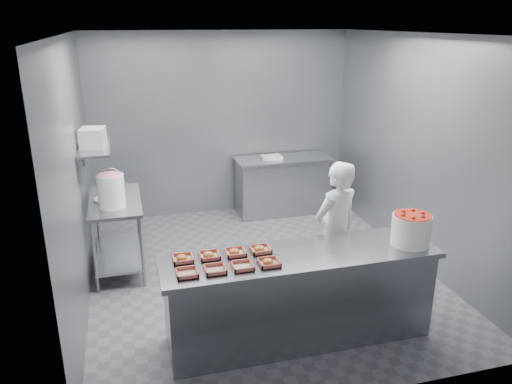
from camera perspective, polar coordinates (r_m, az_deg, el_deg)
floor at (r=6.20m, az=0.54°, el=-9.21°), size 4.50×4.50×0.00m
ceiling at (r=5.46m, az=0.64°, el=17.65°), size 4.50×4.50×0.00m
wall_back at (r=7.80m, az=-3.94°, el=7.66°), size 4.00×0.04×2.80m
wall_left at (r=5.50m, az=-19.92°, el=1.68°), size 0.04×4.50×2.80m
wall_right at (r=6.49m, az=17.90°, el=4.44°), size 0.04×4.50×2.80m
service_counter at (r=4.86m, az=4.97°, el=-11.74°), size 2.60×0.70×0.90m
prep_table at (r=6.31m, az=-15.59°, el=-3.48°), size 0.60×1.20×0.90m
back_counter at (r=7.94m, az=3.10°, el=0.81°), size 1.50×0.60×0.90m
wall_shelf at (r=6.02m, az=-18.01°, el=4.83°), size 0.35×0.90×0.03m
tray_0 at (r=4.29m, az=-7.88°, el=-9.14°), size 0.19×0.18×0.04m
tray_1 at (r=4.32m, az=-4.69°, el=-8.80°), size 0.19×0.18×0.04m
tray_2 at (r=4.36m, az=-1.56°, el=-8.44°), size 0.19×0.18×0.04m
tray_3 at (r=4.42m, az=1.46°, el=-8.04°), size 0.19×0.18×0.06m
tray_4 at (r=4.53m, az=-8.39°, el=-7.50°), size 0.19×0.18×0.06m
tray_5 at (r=4.56m, az=-5.38°, el=-7.20°), size 0.19×0.18×0.06m
tray_6 at (r=4.60m, az=-2.42°, el=-6.88°), size 0.19×0.18×0.06m
tray_7 at (r=4.65m, az=0.48°, el=-6.54°), size 0.19×0.18×0.06m
worker at (r=5.41m, az=9.04°, el=-4.58°), size 0.67×0.56×1.57m
strawberry_tub at (r=4.97m, az=17.32°, el=-3.99°), size 0.37×0.37×0.30m
glaze_bucket at (r=5.91m, az=-16.23°, el=0.19°), size 0.32×0.30×0.47m
bucket_lid at (r=6.22m, az=-16.68°, el=-0.75°), size 0.33×0.33×0.02m
rag at (r=6.45m, az=-15.59°, el=0.04°), size 0.17×0.16×0.02m
appliance at (r=5.96m, az=-18.14°, el=5.92°), size 0.30×0.33×0.22m
paper_stack at (r=7.75m, az=1.80°, el=4.00°), size 0.31×0.24×0.05m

